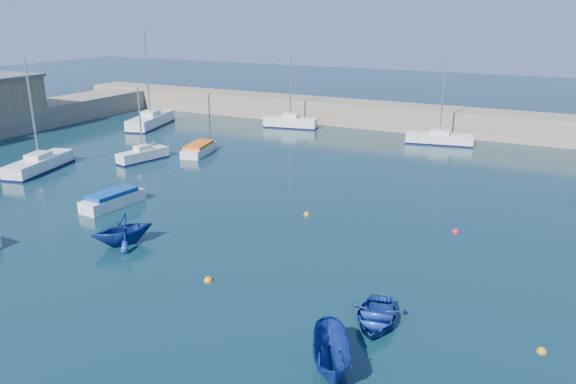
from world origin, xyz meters
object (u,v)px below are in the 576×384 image
at_px(sailboat_2, 39,164).
at_px(sailboat_5, 290,122).
at_px(motorboat_2, 199,149).
at_px(sailboat_3, 143,155).
at_px(dinghy_right, 332,356).
at_px(dinghy_left, 122,229).
at_px(sailboat_4, 151,120).
at_px(motorboat_1, 113,199).
at_px(dinghy_center, 375,317).
at_px(sailboat_6, 439,138).

xyz_separation_m(sailboat_2, sailboat_5, (10.39, 25.38, 0.05)).
bearing_deg(motorboat_2, sailboat_5, 69.16).
relative_size(sailboat_2, motorboat_2, 1.77).
xyz_separation_m(sailboat_3, motorboat_2, (2.87, 4.36, -0.08)).
distance_m(sailboat_2, dinghy_right, 35.05).
relative_size(sailboat_5, dinghy_left, 2.35).
xyz_separation_m(sailboat_4, dinghy_left, (21.09, -27.48, 0.20)).
bearing_deg(sailboat_3, sailboat_5, 89.21).
xyz_separation_m(sailboat_4, sailboat_5, (14.54, 6.56, -0.06)).
xyz_separation_m(sailboat_3, sailboat_5, (4.89, 19.09, 0.09)).
distance_m(sailboat_2, motorboat_1, 12.51).
relative_size(motorboat_1, dinghy_center, 1.33).
height_order(sailboat_2, motorboat_2, sailboat_2).
height_order(sailboat_6, motorboat_2, sailboat_6).
bearing_deg(sailboat_5, motorboat_2, 162.10).
relative_size(sailboat_6, dinghy_center, 2.45).
bearing_deg(dinghy_right, motorboat_2, 107.46).
bearing_deg(sailboat_4, sailboat_3, -67.77).
distance_m(sailboat_3, sailboat_6, 28.47).
xyz_separation_m(sailboat_3, sailboat_4, (-9.65, 12.53, 0.15)).
bearing_deg(motorboat_2, dinghy_right, -59.57).
bearing_deg(sailboat_3, sailboat_6, 53.93).
height_order(sailboat_4, motorboat_2, sailboat_4).
height_order(sailboat_2, sailboat_6, sailboat_2).
relative_size(sailboat_3, dinghy_left, 1.87).
relative_size(sailboat_5, sailboat_6, 0.96).
distance_m(sailboat_3, dinghy_right, 33.55).
xyz_separation_m(sailboat_2, dinghy_left, (16.95, -8.66, 0.31)).
xyz_separation_m(sailboat_3, motorboat_1, (6.33, -10.36, -0.04)).
bearing_deg(sailboat_6, sailboat_4, 90.94).
bearing_deg(sailboat_6, motorboat_2, 117.06).
relative_size(motorboat_2, dinghy_left, 1.49).
height_order(sailboat_6, dinghy_left, sailboat_6).
bearing_deg(dinghy_left, motorboat_2, 144.92).
xyz_separation_m(sailboat_5, sailboat_6, (16.81, -0.65, -0.08)).
bearing_deg(dinghy_center, sailboat_5, 111.17).
height_order(sailboat_3, dinghy_right, sailboat_3).
xyz_separation_m(sailboat_2, sailboat_4, (-4.14, 18.82, 0.11)).
xyz_separation_m(sailboat_3, dinghy_center, (26.85, -16.66, -0.19)).
distance_m(sailboat_5, sailboat_6, 16.82).
distance_m(motorboat_2, dinghy_center, 31.88).
distance_m(dinghy_left, dinghy_right, 16.08).
bearing_deg(sailboat_5, sailboat_4, 104.18).
relative_size(motorboat_2, dinghy_center, 1.49).
xyz_separation_m(dinghy_left, dinghy_right, (15.07, -5.61, -0.18)).
bearing_deg(sailboat_2, motorboat_1, -32.83).
height_order(sailboat_3, motorboat_1, sailboat_3).
height_order(motorboat_2, dinghy_center, motorboat_2).
bearing_deg(motorboat_2, dinghy_left, -79.13).
bearing_deg(sailboat_2, sailboat_4, 88.55).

